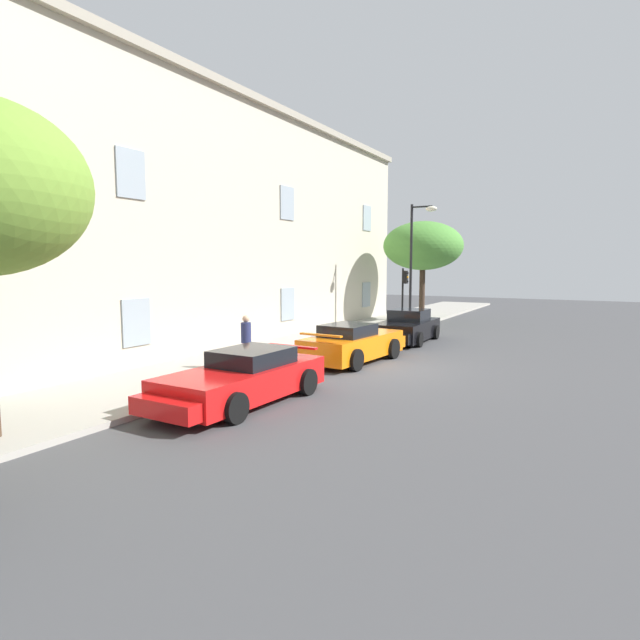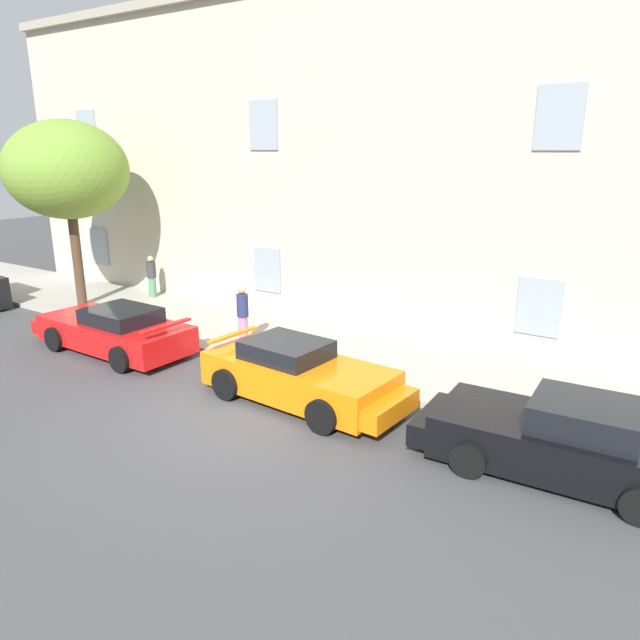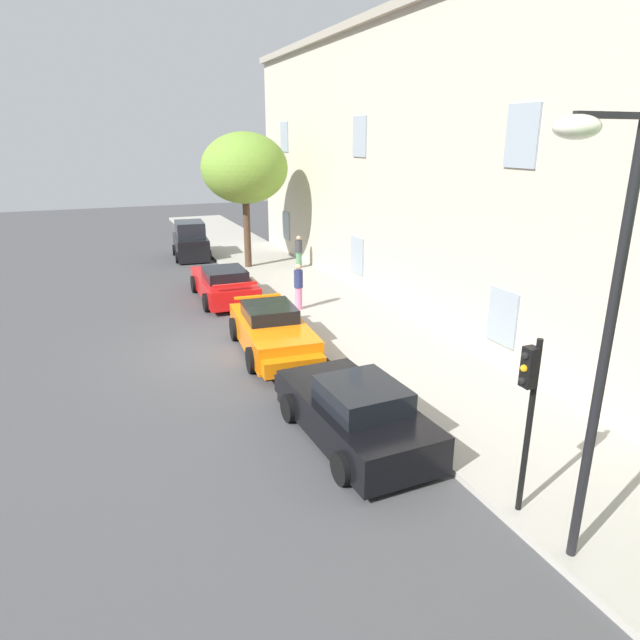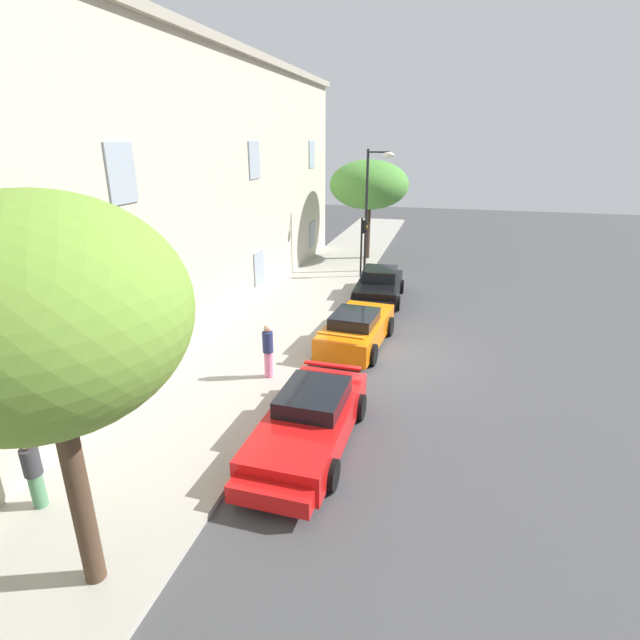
% 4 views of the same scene
% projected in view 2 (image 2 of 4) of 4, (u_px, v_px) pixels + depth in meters
% --- Properties ---
extents(ground_plane, '(80.00, 80.00, 0.00)m').
position_uv_depth(ground_plane, '(242.00, 417.00, 12.47)').
color(ground_plane, '#444447').
extents(sidewalk, '(60.00, 4.10, 0.14)m').
position_uv_depth(sidewalk, '(350.00, 354.00, 16.13)').
color(sidewalk, '#A8A399').
rests_on(sidewalk, ground).
extents(building_facade, '(33.17, 5.05, 10.34)m').
position_uv_depth(building_facade, '(422.00, 160.00, 18.16)').
color(building_facade, '#BCB29E').
rests_on(building_facade, ground).
extents(sportscar_red_lead, '(5.16, 2.22, 1.31)m').
position_uv_depth(sportscar_red_lead, '(111.00, 330.00, 16.46)').
color(sportscar_red_lead, red).
rests_on(sportscar_red_lead, ground).
extents(sportscar_yellow_flank, '(4.95, 2.32, 1.37)m').
position_uv_depth(sportscar_yellow_flank, '(304.00, 377.00, 13.00)').
color(sportscar_yellow_flank, orange).
rests_on(sportscar_yellow_flank, ground).
extents(sportscar_white_middle, '(4.76, 2.26, 1.42)m').
position_uv_depth(sportscar_white_middle, '(552.00, 439.00, 10.26)').
color(sportscar_white_middle, black).
rests_on(sportscar_white_middle, ground).
extents(tree_midblock, '(4.04, 4.04, 6.32)m').
position_uv_depth(tree_midblock, '(67.00, 171.00, 19.57)').
color(tree_midblock, '#473323').
rests_on(tree_midblock, sidewalk).
extents(pedestrian_admiring, '(0.45, 0.45, 1.56)m').
position_uv_depth(pedestrian_admiring, '(152.00, 276.00, 21.83)').
color(pedestrian_admiring, '#4C7F59').
rests_on(pedestrian_admiring, sidewalk).
extents(pedestrian_strolling, '(0.38, 0.38, 1.70)m').
position_uv_depth(pedestrian_strolling, '(243.00, 315.00, 16.45)').
color(pedestrian_strolling, pink).
rests_on(pedestrian_strolling, sidewalk).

